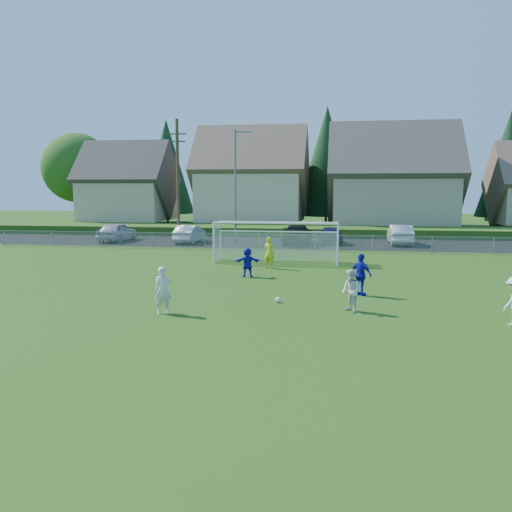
{
  "coord_description": "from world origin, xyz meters",
  "views": [
    {
      "loc": [
        3.84,
        -16.25,
        4.55
      ],
      "look_at": [
        0.0,
        8.0,
        1.4
      ],
      "focal_mm": 38.0,
      "sensor_mm": 36.0,
      "label": 1
    }
  ],
  "objects_px": {
    "player_blue_b": "(248,262)",
    "car_e": "(331,235)",
    "player_white_a": "(163,290)",
    "soccer_ball": "(278,300)",
    "car_a": "(117,232)",
    "car_f": "(400,235)",
    "player_white_b": "(351,291)",
    "car_b": "(190,234)",
    "car_d": "(297,234)",
    "player_blue_a": "(361,275)",
    "goalkeeper": "(269,253)",
    "soccer_goal": "(277,236)"
  },
  "relations": [
    {
      "from": "player_blue_b",
      "to": "car_e",
      "type": "bearing_deg",
      "value": -117.97
    },
    {
      "from": "goalkeeper",
      "to": "car_a",
      "type": "distance_m",
      "value": 19.72
    },
    {
      "from": "player_blue_a",
      "to": "player_blue_b",
      "type": "distance_m",
      "value": 6.81
    },
    {
      "from": "player_white_a",
      "to": "car_a",
      "type": "distance_m",
      "value": 27.48
    },
    {
      "from": "player_blue_a",
      "to": "soccer_goal",
      "type": "relative_size",
      "value": 0.24
    },
    {
      "from": "player_blue_a",
      "to": "car_f",
      "type": "height_order",
      "value": "player_blue_a"
    },
    {
      "from": "car_f",
      "to": "player_white_a",
      "type": "bearing_deg",
      "value": 66.54
    },
    {
      "from": "player_white_a",
      "to": "player_blue_b",
      "type": "xyz_separation_m",
      "value": [
        1.62,
        8.41,
        -0.11
      ]
    },
    {
      "from": "goalkeeper",
      "to": "car_a",
      "type": "xyz_separation_m",
      "value": [
        -14.66,
        13.19,
        -0.09
      ]
    },
    {
      "from": "player_blue_a",
      "to": "car_a",
      "type": "xyz_separation_m",
      "value": [
        -19.47,
        20.14,
        -0.09
      ]
    },
    {
      "from": "player_blue_a",
      "to": "soccer_ball",
      "type": "bearing_deg",
      "value": 69.34
    },
    {
      "from": "player_blue_a",
      "to": "player_white_a",
      "type": "bearing_deg",
      "value": 70.35
    },
    {
      "from": "player_blue_b",
      "to": "car_b",
      "type": "relative_size",
      "value": 0.34
    },
    {
      "from": "player_blue_b",
      "to": "car_d",
      "type": "relative_size",
      "value": 0.28
    },
    {
      "from": "car_a",
      "to": "soccer_ball",
      "type": "bearing_deg",
      "value": 129.19
    },
    {
      "from": "goalkeeper",
      "to": "car_e",
      "type": "distance_m",
      "value": 14.39
    },
    {
      "from": "player_white_a",
      "to": "car_a",
      "type": "bearing_deg",
      "value": 88.09
    },
    {
      "from": "player_white_a",
      "to": "goalkeeper",
      "type": "bearing_deg",
      "value": 49.84
    },
    {
      "from": "soccer_ball",
      "to": "player_blue_b",
      "type": "height_order",
      "value": "player_blue_b"
    },
    {
      "from": "player_white_a",
      "to": "soccer_goal",
      "type": "height_order",
      "value": "soccer_goal"
    },
    {
      "from": "player_blue_a",
      "to": "car_d",
      "type": "xyz_separation_m",
      "value": [
        -4.31,
        20.04,
        -0.11
      ]
    },
    {
      "from": "car_a",
      "to": "car_b",
      "type": "distance_m",
      "value": 6.35
    },
    {
      "from": "player_white_b",
      "to": "car_d",
      "type": "bearing_deg",
      "value": 159.94
    },
    {
      "from": "player_white_a",
      "to": "player_blue_a",
      "type": "relative_size",
      "value": 0.96
    },
    {
      "from": "car_a",
      "to": "player_blue_a",
      "type": "bearing_deg",
      "value": 136.95
    },
    {
      "from": "player_blue_b",
      "to": "goalkeeper",
      "type": "bearing_deg",
      "value": -118.86
    },
    {
      "from": "player_blue_a",
      "to": "car_b",
      "type": "relative_size",
      "value": 0.41
    },
    {
      "from": "player_white_b",
      "to": "goalkeeper",
      "type": "relative_size",
      "value": 0.89
    },
    {
      "from": "car_e",
      "to": "goalkeeper",
      "type": "bearing_deg",
      "value": 70.0
    },
    {
      "from": "player_white_a",
      "to": "player_white_b",
      "type": "bearing_deg",
      "value": -17.71
    },
    {
      "from": "car_f",
      "to": "soccer_ball",
      "type": "bearing_deg",
      "value": 72.72
    },
    {
      "from": "car_b",
      "to": "car_d",
      "type": "bearing_deg",
      "value": -177.7
    },
    {
      "from": "player_white_b",
      "to": "player_blue_b",
      "type": "relative_size",
      "value": 1.06
    },
    {
      "from": "player_white_b",
      "to": "car_f",
      "type": "xyz_separation_m",
      "value": [
        4.21,
        24.19,
        -0.0
      ]
    },
    {
      "from": "player_white_a",
      "to": "car_a",
      "type": "relative_size",
      "value": 0.36
    },
    {
      "from": "player_white_a",
      "to": "car_e",
      "type": "xyz_separation_m",
      "value": [
        5.45,
        25.42,
        -0.14
      ]
    },
    {
      "from": "soccer_ball",
      "to": "car_b",
      "type": "distance_m",
      "value": 24.03
    },
    {
      "from": "player_white_a",
      "to": "player_blue_b",
      "type": "height_order",
      "value": "player_white_a"
    },
    {
      "from": "car_d",
      "to": "car_b",
      "type": "bearing_deg",
      "value": -0.87
    },
    {
      "from": "soccer_goal",
      "to": "car_f",
      "type": "bearing_deg",
      "value": 53.83
    },
    {
      "from": "car_d",
      "to": "player_white_a",
      "type": "bearing_deg",
      "value": 82.04
    },
    {
      "from": "player_blue_b",
      "to": "player_blue_a",
      "type": "bearing_deg",
      "value": 128.94
    },
    {
      "from": "soccer_ball",
      "to": "player_white_b",
      "type": "relative_size",
      "value": 0.14
    },
    {
      "from": "player_white_a",
      "to": "player_blue_a",
      "type": "xyz_separation_m",
      "value": [
        7.15,
        4.43,
        0.04
      ]
    },
    {
      "from": "car_f",
      "to": "car_a",
      "type": "bearing_deg",
      "value": 1.91
    },
    {
      "from": "player_blue_b",
      "to": "car_e",
      "type": "height_order",
      "value": "player_blue_b"
    },
    {
      "from": "player_white_b",
      "to": "car_b",
      "type": "relative_size",
      "value": 0.36
    },
    {
      "from": "player_white_b",
      "to": "soccer_goal",
      "type": "relative_size",
      "value": 0.21
    },
    {
      "from": "player_blue_a",
      "to": "soccer_goal",
      "type": "bearing_deg",
      "value": -25.16
    },
    {
      "from": "player_white_a",
      "to": "soccer_goal",
      "type": "distance_m",
      "value": 14.16
    }
  ]
}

